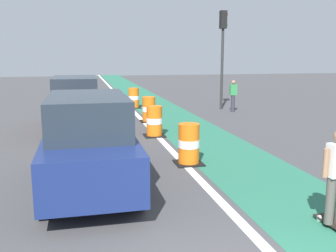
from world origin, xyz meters
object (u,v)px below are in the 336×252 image
traffic_barrel_far (134,98)px  pedestrian_crossing (233,95)px  traffic_light_corner (223,42)px  parked_suv_second (76,103)px  parked_sedan_third (79,92)px  traffic_barrel_mid (154,122)px  traffic_barrel_front (189,144)px  parked_suv_nearest (89,142)px  traffic_barrel_back (149,110)px

traffic_barrel_far → pedestrian_crossing: size_ratio=0.68×
pedestrian_crossing → traffic_barrel_far: bearing=151.7°
traffic_light_corner → parked_suv_second: bearing=-152.3°
parked_suv_second → parked_sedan_third: bearing=89.1°
parked_sedan_third → traffic_barrel_mid: (2.61, -8.73, -0.30)m
traffic_barrel_mid → traffic_light_corner: size_ratio=0.21×
traffic_barrel_front → traffic_light_corner: bearing=64.6°
traffic_barrel_mid → traffic_barrel_far: bearing=87.7°
parked_suv_nearest → traffic_barrel_mid: (2.40, 4.94, -0.50)m
parked_suv_nearest → traffic_barrel_front: bearing=26.1°
traffic_barrel_far → pedestrian_crossing: (4.73, -2.54, 0.33)m
parked_suv_nearest → traffic_barrel_front: parked_suv_nearest is taller
parked_suv_second → parked_suv_nearest: bearing=-87.3°
parked_suv_second → pedestrian_crossing: (7.75, 2.88, -0.17)m
parked_suv_nearest → traffic_light_corner: (7.20, 10.92, 2.47)m
parked_suv_nearest → traffic_barrel_front: 2.96m
traffic_barrel_mid → traffic_light_corner: 8.23m
parked_suv_nearest → pedestrian_crossing: parked_suv_nearest is taller
traffic_barrel_back → pedestrian_crossing: bearing=22.4°
traffic_light_corner → parked_suv_nearest: bearing=-123.4°
traffic_barrel_far → traffic_barrel_front: bearing=-90.4°
traffic_barrel_far → traffic_light_corner: size_ratio=0.21×
parked_suv_nearest → traffic_light_corner: bearing=56.6°
parked_suv_nearest → traffic_barrel_back: parked_suv_nearest is taller
traffic_barrel_back → parked_suv_second: bearing=-162.7°
parked_suv_nearest → parked_suv_second: same height
traffic_barrel_front → traffic_barrel_far: 11.12m
parked_sedan_third → pedestrian_crossing: (7.64, -3.82, 0.03)m
traffic_barrel_front → traffic_barrel_far: (0.08, 11.12, 0.00)m
traffic_barrel_front → traffic_barrel_far: size_ratio=1.00×
traffic_light_corner → traffic_barrel_far: bearing=161.9°
parked_suv_second → pedestrian_crossing: 8.27m
parked_suv_nearest → parked_sedan_third: (-0.22, 13.67, -0.20)m
traffic_barrel_mid → traffic_light_corner: (4.81, 5.98, 2.97)m
traffic_barrel_front → traffic_barrel_mid: (-0.22, 3.66, 0.00)m
traffic_barrel_mid → traffic_barrel_back: (0.34, 2.98, 0.00)m
parked_suv_second → traffic_barrel_front: bearing=-62.6°
traffic_barrel_front → traffic_barrel_far: same height
parked_suv_nearest → traffic_barrel_far: parked_suv_nearest is taller
parked_suv_second → traffic_barrel_front: size_ratio=4.24×
parked_suv_second → parked_sedan_third: 6.71m
traffic_barrel_front → traffic_barrel_back: bearing=89.0°
parked_sedan_third → traffic_barrel_front: bearing=-77.1°
parked_suv_second → traffic_barrel_front: (2.94, -5.69, -0.50)m
parked_sedan_third → pedestrian_crossing: bearing=-26.6°
traffic_barrel_back → pedestrian_crossing: size_ratio=0.68×
parked_suv_nearest → parked_sedan_third: size_ratio=1.10×
parked_suv_nearest → pedestrian_crossing: size_ratio=2.86×
parked_suv_second → traffic_barrel_far: parked_suv_second is taller
traffic_barrel_front → pedestrian_crossing: 9.83m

